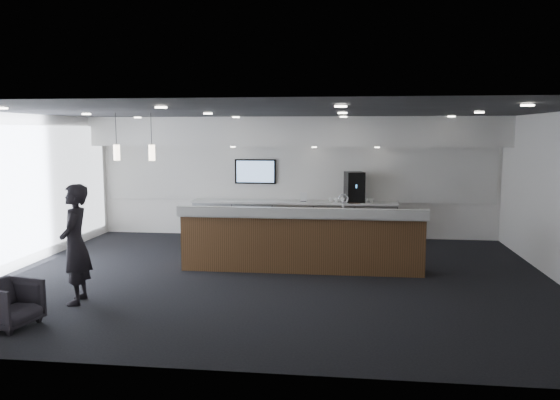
# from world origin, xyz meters

# --- Properties ---
(ground) EXTENTS (10.00, 10.00, 0.00)m
(ground) POSITION_xyz_m (0.00, 0.00, 0.00)
(ground) COLOR black
(ground) RESTS_ON ground
(ceiling) EXTENTS (10.00, 8.00, 0.02)m
(ceiling) POSITION_xyz_m (0.00, 0.00, 3.00)
(ceiling) COLOR black
(ceiling) RESTS_ON back_wall
(back_wall) EXTENTS (10.00, 0.02, 3.00)m
(back_wall) POSITION_xyz_m (0.00, 4.00, 1.50)
(back_wall) COLOR white
(back_wall) RESTS_ON ground
(left_wall) EXTENTS (0.02, 8.00, 3.00)m
(left_wall) POSITION_xyz_m (-5.00, 0.00, 1.50)
(left_wall) COLOR white
(left_wall) RESTS_ON ground
(soffit_bulkhead) EXTENTS (10.00, 0.90, 0.70)m
(soffit_bulkhead) POSITION_xyz_m (0.00, 3.55, 2.65)
(soffit_bulkhead) COLOR silver
(soffit_bulkhead) RESTS_ON back_wall
(alcove_panel) EXTENTS (9.80, 0.06, 1.40)m
(alcove_panel) POSITION_xyz_m (0.00, 3.97, 1.60)
(alcove_panel) COLOR silver
(alcove_panel) RESTS_ON back_wall
(window_blinds_wall) EXTENTS (0.04, 7.36, 2.55)m
(window_blinds_wall) POSITION_xyz_m (-4.96, 0.00, 1.50)
(window_blinds_wall) COLOR #AEBCD1
(window_blinds_wall) RESTS_ON left_wall
(back_credenza) EXTENTS (5.06, 0.66, 0.95)m
(back_credenza) POSITION_xyz_m (-0.00, 3.64, 0.48)
(back_credenza) COLOR gray
(back_credenza) RESTS_ON ground
(wall_tv) EXTENTS (1.05, 0.08, 0.62)m
(wall_tv) POSITION_xyz_m (-1.00, 3.91, 1.65)
(wall_tv) COLOR black
(wall_tv) RESTS_ON back_wall
(pendant_left) EXTENTS (0.12, 0.12, 0.30)m
(pendant_left) POSITION_xyz_m (-2.40, 0.80, 2.25)
(pendant_left) COLOR #FFE7C6
(pendant_left) RESTS_ON ceiling
(pendant_right) EXTENTS (0.12, 0.12, 0.30)m
(pendant_right) POSITION_xyz_m (-3.10, 0.80, 2.25)
(pendant_right) COLOR #FFE7C6
(pendant_right) RESTS_ON ceiling
(ceiling_can_lights) EXTENTS (7.00, 5.00, 0.02)m
(ceiling_can_lights) POSITION_xyz_m (0.00, 0.00, 2.97)
(ceiling_can_lights) COLOR white
(ceiling_can_lights) RESTS_ON ceiling
(service_counter) EXTENTS (4.65, 0.80, 1.49)m
(service_counter) POSITION_xyz_m (0.45, 0.55, 0.58)
(service_counter) COLOR #493018
(service_counter) RESTS_ON ground
(coffee_machine) EXTENTS (0.52, 0.60, 0.74)m
(coffee_machine) POSITION_xyz_m (1.48, 3.62, 1.32)
(coffee_machine) COLOR black
(coffee_machine) RESTS_ON back_credenza
(info_sign_left) EXTENTS (0.17, 0.04, 0.23)m
(info_sign_left) POSITION_xyz_m (0.25, 3.56, 1.06)
(info_sign_left) COLOR silver
(info_sign_left) RESTS_ON back_credenza
(info_sign_right) EXTENTS (0.17, 0.06, 0.22)m
(info_sign_right) POSITION_xyz_m (1.36, 3.55, 1.06)
(info_sign_right) COLOR silver
(info_sign_right) RESTS_ON back_credenza
(armchair) EXTENTS (0.82, 0.80, 0.63)m
(armchair) POSITION_xyz_m (-3.25, -2.99, 0.32)
(armchair) COLOR black
(armchair) RESTS_ON ground
(lounge_guest) EXTENTS (0.58, 0.76, 1.85)m
(lounge_guest) POSITION_xyz_m (-2.85, -1.87, 0.93)
(lounge_guest) COLOR black
(lounge_guest) RESTS_ON ground
(cup_0) EXTENTS (0.10, 0.10, 0.10)m
(cup_0) POSITION_xyz_m (1.90, 3.58, 1.00)
(cup_0) COLOR white
(cup_0) RESTS_ON back_credenza
(cup_1) EXTENTS (0.14, 0.14, 0.10)m
(cup_1) POSITION_xyz_m (1.76, 3.58, 1.00)
(cup_1) COLOR white
(cup_1) RESTS_ON back_credenza
(cup_2) EXTENTS (0.13, 0.13, 0.10)m
(cup_2) POSITION_xyz_m (1.62, 3.58, 1.00)
(cup_2) COLOR white
(cup_2) RESTS_ON back_credenza
(cup_3) EXTENTS (0.13, 0.13, 0.10)m
(cup_3) POSITION_xyz_m (1.48, 3.58, 1.00)
(cup_3) COLOR white
(cup_3) RESTS_ON back_credenza
(cup_4) EXTENTS (0.14, 0.14, 0.10)m
(cup_4) POSITION_xyz_m (1.34, 3.58, 1.00)
(cup_4) COLOR white
(cup_4) RESTS_ON back_credenza
(cup_5) EXTENTS (0.11, 0.11, 0.10)m
(cup_5) POSITION_xyz_m (1.20, 3.58, 1.00)
(cup_5) COLOR white
(cup_5) RESTS_ON back_credenza
(cup_6) EXTENTS (0.14, 0.14, 0.10)m
(cup_6) POSITION_xyz_m (1.06, 3.58, 1.00)
(cup_6) COLOR white
(cup_6) RESTS_ON back_credenza
(cup_7) EXTENTS (0.12, 0.12, 0.10)m
(cup_7) POSITION_xyz_m (0.92, 3.58, 1.00)
(cup_7) COLOR white
(cup_7) RESTS_ON back_credenza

